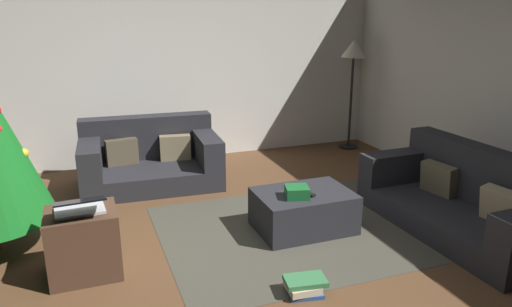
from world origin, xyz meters
The scene contains 12 objects.
ground_plane centered at (0.00, 0.00, 0.00)m, with size 6.40×6.40×0.00m, color brown.
rear_partition centered at (0.00, 3.14, 1.30)m, with size 6.40×0.12×2.60m, color silver.
couch_left centered at (-0.28, 2.25, 0.29)m, with size 1.60×1.05×0.75m.
couch_right centered at (2.25, -0.06, 0.28)m, with size 0.92×1.91×0.75m.
ottoman centered at (0.85, 0.47, 0.18)m, with size 0.87×0.62×0.37m, color #26262B.
gift_box centered at (0.74, 0.37, 0.42)m, with size 0.20×0.19×0.10m, color #19662D.
tv_remote centered at (0.85, 0.40, 0.38)m, with size 0.05×0.16×0.02m, color black.
side_table centered at (-1.07, 0.34, 0.26)m, with size 0.52×0.44×0.52m, color #4C3323.
laptop centered at (-1.07, 0.29, 0.58)m, with size 0.37×0.41×0.17m.
book_stack centered at (0.39, -0.50, 0.06)m, with size 0.32×0.24×0.12m.
corner_lamp centered at (2.71, 2.74, 1.33)m, with size 0.36×0.36×1.57m.
area_rug centered at (0.85, 0.47, 0.00)m, with size 2.60×2.00×0.01m, color #444236.
Camera 1 is at (-1.00, -3.20, 1.96)m, focal length 33.49 mm.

